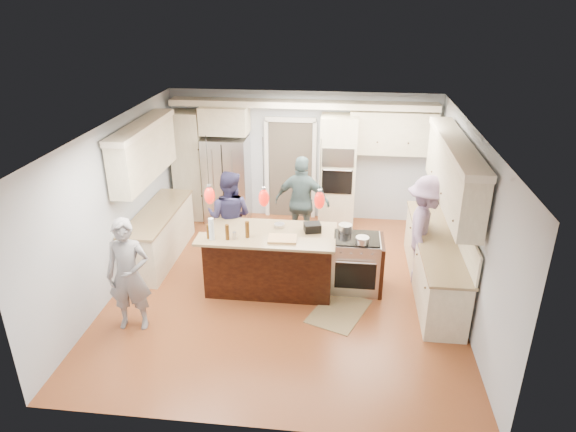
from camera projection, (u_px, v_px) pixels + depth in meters
The scene contains 23 objects.
ground_plane at pixel (286, 288), 8.54m from camera, with size 6.00×6.00×0.00m, color #99522A.
room_shell at pixel (285, 185), 7.80m from camera, with size 5.54×6.04×2.72m.
refrigerator at pixel (227, 179), 10.73m from camera, with size 0.90×0.70×1.80m, color #B7B7BC.
oven_column at pixel (338, 172), 10.41m from camera, with size 0.72×0.69×2.30m.
back_upper_cabinets at pixel (265, 143), 10.44m from camera, with size 5.30×0.61×2.54m.
right_counter_run at pixel (441, 230), 8.13m from camera, with size 0.64×3.10×2.51m.
left_cabinets at pixel (154, 204), 9.09m from camera, with size 0.64×2.30×2.51m.
kitchen_island at pixel (271, 259), 8.43m from camera, with size 2.10×1.46×1.12m.
island_range at pixel (357, 263), 8.36m from camera, with size 0.82×0.71×0.92m.
pendant_lights at pixel (264, 198), 7.37m from camera, with size 1.75×0.15×1.03m.
person_bar_end at pixel (129, 275), 7.23m from camera, with size 0.62×0.41×1.71m, color gray.
person_far_left at pixel (230, 217), 9.08m from camera, with size 0.83×0.65×1.71m, color #2B2951.
person_far_right at pixel (302, 202), 9.62m from camera, with size 1.04×0.43×1.78m, color #4C676B.
person_range_side at pixel (426, 231), 8.39m from camera, with size 1.20×0.69×1.86m, color #90769F.
floor_rug at pixel (339, 311), 7.90m from camera, with size 0.71×1.04×0.01m, color olive.
water_bottle at pixel (211, 229), 7.60m from camera, with size 0.08×0.08×0.34m, color silver.
beer_bottle_a at pixel (208, 232), 7.66m from camera, with size 0.06×0.06×0.23m, color #45290C.
beer_bottle_b at pixel (227, 232), 7.62m from camera, with size 0.06×0.06×0.24m, color #45290C.
beer_bottle_c at pixel (247, 230), 7.68m from camera, with size 0.06×0.06×0.26m, color #45290C.
drink_can at pixel (235, 236), 7.66m from camera, with size 0.06×0.06×0.11m, color #B7B7BC.
cutting_board at pixel (282, 239), 7.65m from camera, with size 0.43×0.30×0.03m, color tan.
pot_large at pixel (345, 228), 8.35m from camera, with size 0.22×0.22×0.13m, color #B7B7BC.
pot_small at pixel (362, 240), 7.97m from camera, with size 0.21×0.21×0.11m, color #B7B7BC.
Camera 1 is at (0.88, -7.27, 4.55)m, focal length 32.00 mm.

